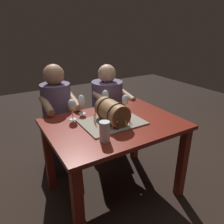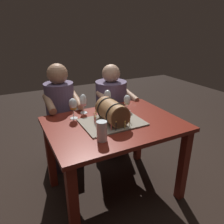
# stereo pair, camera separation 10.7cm
# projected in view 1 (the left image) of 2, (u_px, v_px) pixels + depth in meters

# --- Properties ---
(ground_plane) EXTENTS (8.00, 8.00, 0.00)m
(ground_plane) POSITION_uv_depth(u_px,v_px,m) (114.00, 190.00, 2.12)
(ground_plane) COLOR black
(dining_table) EXTENTS (1.15, 0.84, 0.75)m
(dining_table) POSITION_uv_depth(u_px,v_px,m) (114.00, 135.00, 1.89)
(dining_table) COLOR maroon
(dining_table) RESTS_ON ground
(barrel_cake) EXTENTS (0.52, 0.38, 0.21)m
(barrel_cake) POSITION_uv_depth(u_px,v_px,m) (112.00, 113.00, 1.80)
(barrel_cake) COLOR gray
(barrel_cake) RESTS_ON dining_table
(wine_glass_white) EXTENTS (0.07, 0.07, 0.17)m
(wine_glass_white) POSITION_uv_depth(u_px,v_px,m) (125.00, 100.00, 2.05)
(wine_glass_white) COLOR white
(wine_glass_white) RESTS_ON dining_table
(wine_glass_rose) EXTENTS (0.07, 0.07, 0.19)m
(wine_glass_rose) POSITION_uv_depth(u_px,v_px,m) (81.00, 102.00, 1.98)
(wine_glass_rose) COLOR white
(wine_glass_rose) RESTS_ON dining_table
(wine_glass_red) EXTENTS (0.07, 0.07, 0.20)m
(wine_glass_red) POSITION_uv_depth(u_px,v_px,m) (105.00, 96.00, 2.09)
(wine_glass_red) COLOR white
(wine_glass_red) RESTS_ON dining_table
(wine_glass_amber) EXTENTS (0.07, 0.07, 0.19)m
(wine_glass_amber) POSITION_uv_depth(u_px,v_px,m) (72.00, 106.00, 1.85)
(wine_glass_amber) COLOR white
(wine_glass_amber) RESTS_ON dining_table
(beer_pint) EXTENTS (0.08, 0.08, 0.15)m
(beer_pint) POSITION_uv_depth(u_px,v_px,m) (105.00, 132.00, 1.52)
(beer_pint) COLOR white
(beer_pint) RESTS_ON dining_table
(person_seated_left) EXTENTS (0.34, 0.45, 1.18)m
(person_seated_left) POSITION_uv_depth(u_px,v_px,m) (59.00, 125.00, 2.30)
(person_seated_left) COLOR #372D40
(person_seated_left) RESTS_ON ground
(person_seated_right) EXTENTS (0.42, 0.50, 1.13)m
(person_seated_right) POSITION_uv_depth(u_px,v_px,m) (107.00, 114.00, 2.59)
(person_seated_right) COLOR #372D40
(person_seated_right) RESTS_ON ground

